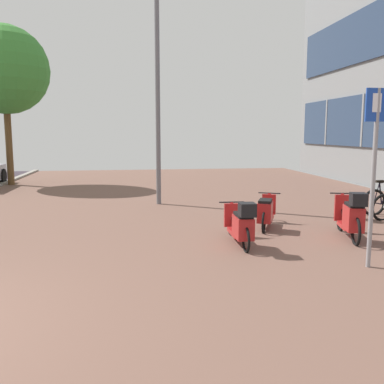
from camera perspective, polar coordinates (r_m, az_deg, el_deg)
name	(u,v)px	position (r m, az deg, el deg)	size (l,w,h in m)	color
bicycle_rack_05	(384,201)	(12.11, 24.54, -1.16)	(1.33, 0.48, 0.98)	black
scooter_near	(241,224)	(8.01, 6.62, -4.37)	(0.52, 1.77, 0.92)	black
scooter_mid	(351,217)	(8.98, 20.70, -3.14)	(0.73, 1.76, 1.04)	black
scooter_far	(266,212)	(9.56, 9.98, -2.68)	(0.86, 1.55, 0.74)	black
parking_sign	(374,160)	(7.09, 23.45, 4.00)	(0.40, 0.07, 2.79)	gray
lamp_post	(158,83)	(12.62, -4.69, 14.50)	(0.20, 0.52, 6.45)	slate
street_tree	(4,70)	(18.88, -24.03, 14.84)	(3.49, 3.49, 6.34)	brown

